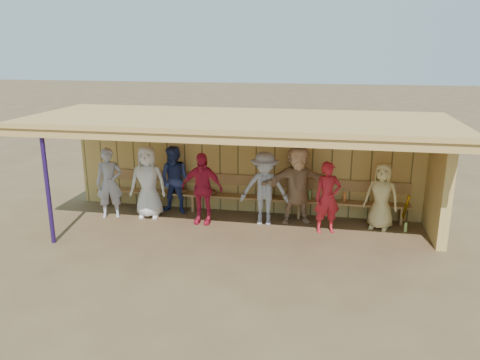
% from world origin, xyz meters
% --- Properties ---
extents(ground, '(90.00, 90.00, 0.00)m').
position_xyz_m(ground, '(0.00, 0.00, 0.00)').
color(ground, brown).
rests_on(ground, ground).
extents(player_a, '(0.71, 0.58, 1.67)m').
position_xyz_m(player_a, '(-3.10, 0.26, 0.83)').
color(player_a, '#9C9AA2').
rests_on(player_a, ground).
extents(player_b, '(0.90, 0.65, 1.71)m').
position_xyz_m(player_b, '(-2.22, 0.44, 0.86)').
color(player_b, white).
rests_on(player_b, ground).
extents(player_c, '(0.84, 0.68, 1.65)m').
position_xyz_m(player_c, '(-1.67, 0.81, 0.83)').
color(player_c, navy).
rests_on(player_c, ground).
extents(player_d, '(0.99, 0.46, 1.65)m').
position_xyz_m(player_d, '(-0.87, 0.30, 0.82)').
color(player_d, '#C8203F').
rests_on(player_d, ground).
extents(player_e, '(1.15, 0.74, 1.68)m').
position_xyz_m(player_e, '(0.54, 0.48, 0.84)').
color(player_e, '#9A97A0').
rests_on(player_e, ground).
extents(player_f, '(1.77, 0.94, 1.82)m').
position_xyz_m(player_f, '(1.25, 0.75, 0.91)').
color(player_f, tan).
rests_on(player_f, ground).
extents(player_g, '(0.66, 0.54, 1.57)m').
position_xyz_m(player_g, '(1.94, 0.25, 0.78)').
color(player_g, '#B51C28').
rests_on(player_g, ground).
extents(player_h, '(0.85, 0.68, 1.51)m').
position_xyz_m(player_h, '(3.10, 0.69, 0.75)').
color(player_h, '#D5BC77').
rests_on(player_h, ground).
extents(dugout_structure, '(8.80, 3.20, 2.50)m').
position_xyz_m(dugout_structure, '(0.39, 0.69, 1.69)').
color(dugout_structure, tan).
rests_on(dugout_structure, ground).
extents(bench, '(7.60, 0.34, 0.93)m').
position_xyz_m(bench, '(0.00, 1.12, 0.53)').
color(bench, '#AB7D49').
rests_on(bench, ground).
extents(dugout_equipment, '(5.45, 0.62, 0.80)m').
position_xyz_m(dugout_equipment, '(0.09, 0.99, 0.49)').
color(dugout_equipment, gold).
rests_on(dugout_equipment, ground).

